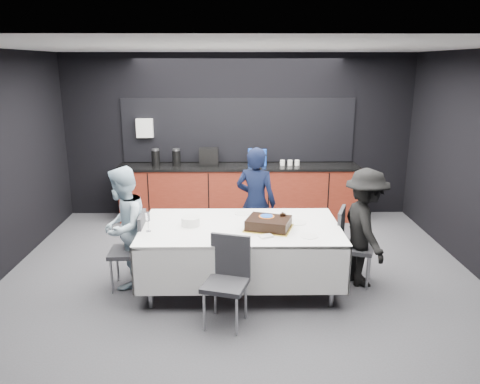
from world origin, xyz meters
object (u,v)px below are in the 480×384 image
Objects in this scene: party_table at (241,236)px; chair_right at (349,240)px; person_left at (123,228)px; plate_stack at (191,221)px; chair_near at (228,274)px; champagne_flute at (148,218)px; chair_left at (134,245)px; cake_assembly at (269,223)px; person_right at (365,228)px; person_center at (256,203)px.

chair_right is (1.33, 0.13, -0.11)m from party_table.
person_left is (-1.39, 0.07, 0.09)m from party_table.
chair_right is (1.92, 0.12, -0.30)m from plate_stack.
chair_near is at bearing -147.98° from chair_right.
chair_near is (0.90, -0.61, -0.40)m from champagne_flute.
champagne_flute is 1.16m from chair_near.
chair_left is 2.60m from chair_right.
cake_assembly reaches higher than chair_near.
cake_assembly is 1.19m from person_right.
plate_stack is 0.24× the size of chair_right.
chair_right reaches higher than party_table.
party_table is at bearing -1.01° from plate_stack.
chair_near is at bearing -35.50° from chair_left.
person_center is at bearing 49.14° from person_right.
plate_stack is 0.51m from champagne_flute.
plate_stack is at bearing -176.44° from chair_right.
person_right is (2.89, -0.00, -0.01)m from person_left.
person_right is (1.64, 0.86, 0.18)m from chair_near.
person_right is at bearing 96.91° from person_left.
person_center reaches higher than chair_right.
party_table is 1.34m from chair_right.
person_center is 1.55m from person_right.
person_left reaches higher than party_table.
plate_stack is at bearing 22.95° from champagne_flute.
plate_stack is at bearing 172.20° from cake_assembly.
chair_left is 0.60× the size of person_center.
plate_stack reaches higher than party_table.
champagne_flute is at bearing 61.34° from person_center.
champagne_flute is at bearing -41.47° from chair_left.
cake_assembly is 2.83× the size of plate_stack.
cake_assembly is 0.66× the size of chair_left.
chair_right is at bearing 7.55° from champagne_flute.
chair_right is (1.01, 0.24, -0.31)m from cake_assembly.
champagne_flute reaches higher than plate_stack.
cake_assembly is 1.08m from chair_right.
party_table is 1.58× the size of person_left.
cake_assembly is 0.92m from plate_stack.
person_center is (0.22, 0.96, 0.13)m from party_table.
person_left is (-1.72, 0.19, -0.11)m from cake_assembly.
party_table is 0.62m from plate_stack.
person_right reaches higher than chair_right.
party_table is at bearing 10.05° from champagne_flute.
person_left reaches higher than champagne_flute.
party_table is at bearing -0.29° from chair_left.
cake_assembly is 1.73m from person_left.
champagne_flute is at bearing 89.82° from person_right.
plate_stack is 0.15× the size of person_left.
person_left is at bearing 177.01° from party_table.
champagne_flute is at bearing 60.13° from person_left.
plate_stack is 0.96m from chair_near.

